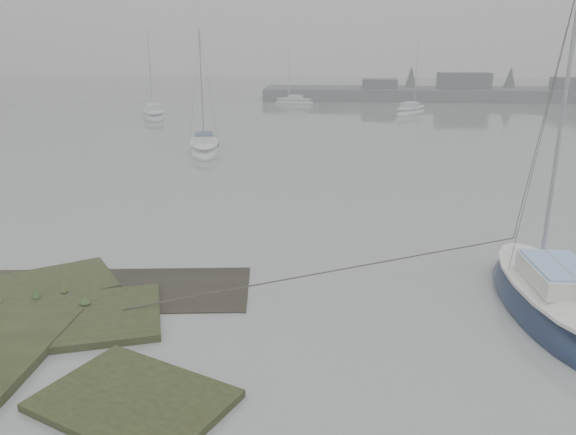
# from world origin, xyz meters

# --- Properties ---
(ground) EXTENTS (160.00, 160.00, 0.00)m
(ground) POSITION_xyz_m (0.00, 30.00, 0.00)
(ground) COLOR slate
(ground) RESTS_ON ground
(far_shoreline) EXTENTS (60.00, 8.00, 4.15)m
(far_shoreline) POSITION_xyz_m (26.84, 61.90, 0.85)
(far_shoreline) COLOR #4C4F51
(far_shoreline) RESTS_ON ground
(sailboat_main) EXTENTS (2.30, 6.56, 9.19)m
(sailboat_main) POSITION_xyz_m (9.93, 4.16, 0.28)
(sailboat_main) COLOR #0E1A36
(sailboat_main) RESTS_ON ground
(sailboat_white) EXTENTS (3.13, 6.03, 8.11)m
(sailboat_white) POSITION_xyz_m (-3.80, 25.27, 0.25)
(sailboat_white) COLOR silver
(sailboat_white) RESTS_ON ground
(sailboat_far_a) EXTENTS (3.91, 6.31, 8.46)m
(sailboat_far_a) POSITION_xyz_m (-12.22, 41.79, 0.26)
(sailboat_far_a) COLOR #A5AAAF
(sailboat_far_a) RESTS_ON ground
(sailboat_far_b) EXTENTS (4.40, 5.34, 7.45)m
(sailboat_far_b) POSITION_xyz_m (11.98, 46.89, 0.23)
(sailboat_far_b) COLOR silver
(sailboat_far_b) RESTS_ON ground
(sailboat_far_c) EXTENTS (4.81, 2.48, 6.49)m
(sailboat_far_c) POSITION_xyz_m (-0.10, 55.76, 0.20)
(sailboat_far_c) COLOR #B1B8BC
(sailboat_far_c) RESTS_ON ground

